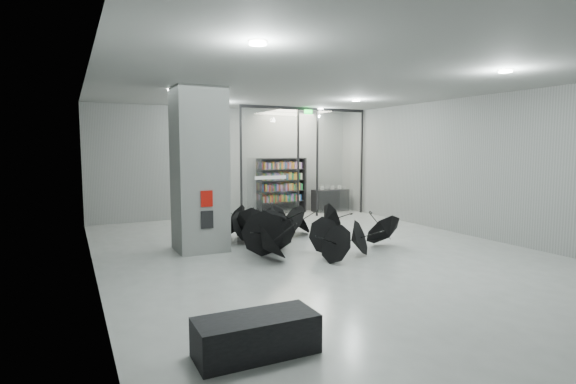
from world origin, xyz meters
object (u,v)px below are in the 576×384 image
bookshelf (282,186)px  bench (256,335)px  shop_counter (330,200)px  umbrella_cluster (284,234)px  column (199,170)px

bookshelf → bench: bearing=-122.4°
bench → bookshelf: bearing=63.7°
shop_counter → umbrella_cluster: size_ratio=0.31×
umbrella_cluster → bench: bearing=-119.1°
umbrella_cluster → column: bearing=166.4°
bench → shop_counter: bearing=54.8°
column → bookshelf: 6.63m
shop_counter → umbrella_cluster: umbrella_cluster is taller
bench → shop_counter: 12.65m
column → bookshelf: (4.54, 4.75, -0.93)m
column → umbrella_cluster: (2.08, -0.50, -1.69)m
column → umbrella_cluster: bearing=-13.6°
bookshelf → shop_counter: 2.12m
column → shop_counter: (6.52, 4.36, -1.56)m
bench → umbrella_cluster: (2.99, 5.38, 0.06)m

